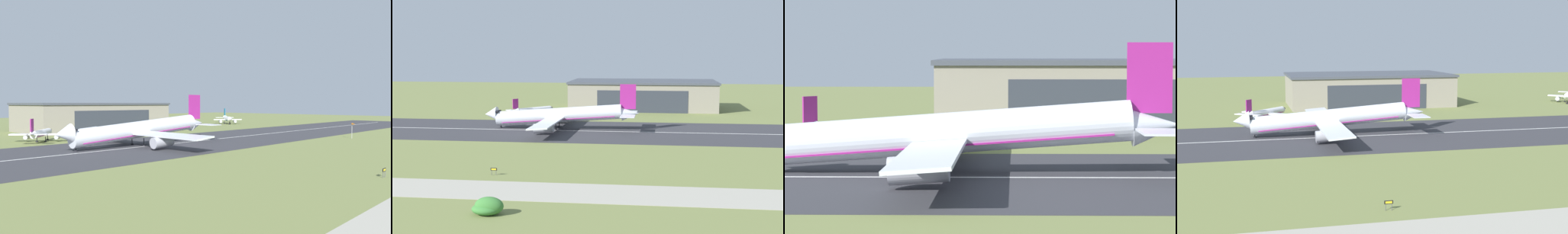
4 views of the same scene
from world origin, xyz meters
TOP-DOWN VIEW (x-y plane):
  - ground_plane at (0.00, 54.56)m, footprint 626.37×626.37m
  - runway_strip at (0.00, 109.13)m, footprint 386.37×47.44m
  - runway_centreline at (0.00, 109.13)m, footprint 347.74×0.70m
  - taxiway_road at (0.00, 32.40)m, footprint 289.78×13.64m
  - hangar_building at (6.69, 180.53)m, footprint 64.52×34.90m
  - airplane_landing at (-19.49, 112.53)m, footprint 52.74×55.78m
  - airplane_parked_centre at (-35.30, 143.03)m, footprint 18.59×18.91m
  - runway_sign at (-21.46, 44.39)m, footprint 1.38×0.13m

SIDE VIEW (x-z plane):
  - ground_plane at x=0.00m, z-range 0.00..0.00m
  - taxiway_road at x=0.00m, z-range 0.00..0.05m
  - runway_strip at x=0.00m, z-range 0.00..0.06m
  - runway_centreline at x=0.00m, z-range 0.06..0.07m
  - runway_sign at x=-21.46m, z-range 0.37..1.93m
  - airplane_parked_centre at x=-35.30m, z-range -1.13..6.70m
  - airplane_landing at x=-19.49m, z-range -3.05..12.23m
  - hangar_building at x=6.69m, z-range 0.02..12.66m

